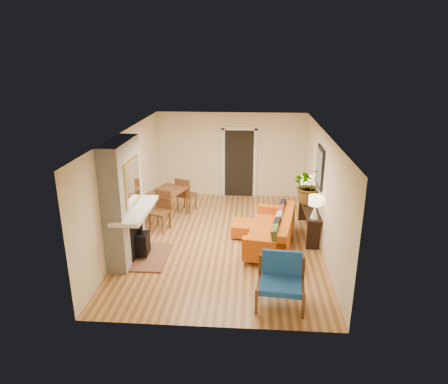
% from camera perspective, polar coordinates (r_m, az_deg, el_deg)
% --- Properties ---
extents(room_shell, '(6.50, 6.50, 6.50)m').
position_cam_1_polar(room_shell, '(11.69, 3.82, 4.24)').
color(room_shell, tan).
rests_on(room_shell, ground).
extents(fireplace, '(1.09, 1.68, 2.60)m').
position_cam_1_polar(fireplace, '(8.65, -13.95, -1.72)').
color(fireplace, white).
rests_on(fireplace, ground).
extents(sofa, '(1.28, 2.28, 0.85)m').
position_cam_1_polar(sofa, '(9.28, 7.19, -5.61)').
color(sofa, silver).
rests_on(sofa, ground).
extents(ottoman, '(0.75, 0.75, 0.34)m').
position_cam_1_polar(ottoman, '(9.82, 3.28, -5.20)').
color(ottoman, silver).
rests_on(ottoman, ground).
extents(blue_chair, '(0.91, 0.89, 0.88)m').
position_cam_1_polar(blue_chair, '(7.33, 8.15, -11.93)').
color(blue_chair, brown).
rests_on(blue_chair, ground).
extents(dining_table, '(1.22, 1.92, 1.01)m').
position_cam_1_polar(dining_table, '(10.66, -7.60, -0.63)').
color(dining_table, brown).
rests_on(dining_table, ground).
extents(console_table, '(0.34, 1.85, 0.72)m').
position_cam_1_polar(console_table, '(9.98, 12.08, -2.81)').
color(console_table, black).
rests_on(console_table, ground).
extents(lamp_near, '(0.30, 0.30, 0.54)m').
position_cam_1_polar(lamp_near, '(9.12, 12.88, -1.71)').
color(lamp_near, white).
rests_on(lamp_near, console_table).
extents(lamp_far, '(0.30, 0.30, 0.54)m').
position_cam_1_polar(lamp_far, '(10.53, 11.74, 1.18)').
color(lamp_far, white).
rests_on(lamp_far, console_table).
extents(houseplant, '(1.01, 0.94, 0.93)m').
position_cam_1_polar(houseplant, '(10.02, 12.08, 0.99)').
color(houseplant, '#1E5919').
rests_on(houseplant, console_table).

